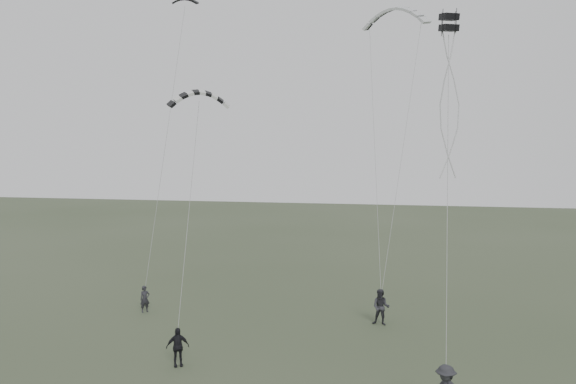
% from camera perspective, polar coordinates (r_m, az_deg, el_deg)
% --- Properties ---
extents(ground, '(140.00, 140.00, 0.00)m').
position_cam_1_polar(ground, '(25.40, -4.65, -17.14)').
color(ground, '#36422B').
rests_on(ground, ground).
extents(flyer_left, '(0.65, 0.65, 1.52)m').
position_cam_1_polar(flyer_left, '(33.52, -14.33, -10.49)').
color(flyer_left, black).
rests_on(flyer_left, ground).
extents(flyer_right, '(1.02, 0.85, 1.91)m').
position_cam_1_polar(flyer_right, '(30.64, 9.43, -11.47)').
color(flyer_right, '#28282E').
rests_on(flyer_right, ground).
extents(flyer_center, '(1.05, 0.85, 1.68)m').
position_cam_1_polar(flyer_center, '(25.41, -11.16, -15.18)').
color(flyer_center, black).
rests_on(flyer_center, ground).
extents(kite_pale_large, '(4.53, 2.75, 1.94)m').
position_cam_1_polar(kite_pale_large, '(38.14, 10.83, 17.84)').
color(kite_pale_large, '#B8BABD').
rests_on(kite_pale_large, flyer_right).
extents(kite_striped, '(3.23, 2.38, 1.37)m').
position_cam_1_polar(kite_striped, '(29.26, -9.03, 9.98)').
color(kite_striped, black).
rests_on(kite_striped, flyer_center).
extents(kite_box, '(0.86, 0.90, 0.78)m').
position_cam_1_polar(kite_box, '(24.89, 16.03, 16.23)').
color(kite_box, black).
rests_on(kite_box, flyer_far).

